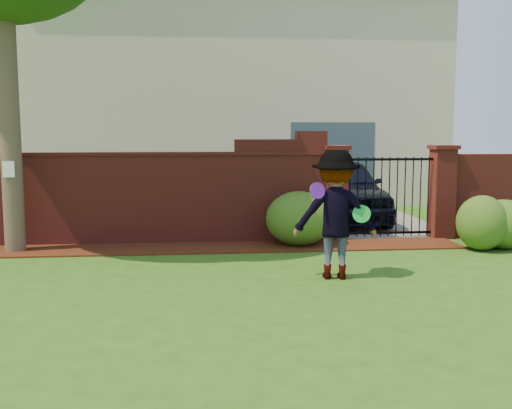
{
  "coord_description": "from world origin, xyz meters",
  "views": [
    {
      "loc": [
        -0.37,
        -7.64,
        2.17
      ],
      "look_at": [
        0.55,
        1.4,
        1.05
      ],
      "focal_mm": 42.24,
      "sensor_mm": 36.0,
      "label": 1
    }
  ],
  "objects": [
    {
      "name": "ground",
      "position": [
        0.0,
        0.0,
        -0.01
      ],
      "size": [
        80.0,
        80.0,
        0.01
      ],
      "primitive_type": "cube",
      "color": "#2B5715",
      "rests_on": "ground"
    },
    {
      "name": "mulch_bed",
      "position": [
        -0.95,
        3.34,
        0.01
      ],
      "size": [
        11.1,
        1.08,
        0.03
      ],
      "primitive_type": "cube",
      "color": "#3A170A",
      "rests_on": "ground"
    },
    {
      "name": "brick_wall",
      "position": [
        -2.01,
        4.0,
        0.93
      ],
      "size": [
        8.7,
        0.31,
        2.16
      ],
      "color": "maroon",
      "rests_on": "ground"
    },
    {
      "name": "pillar_left",
      "position": [
        2.4,
        4.0,
        0.96
      ],
      "size": [
        0.5,
        0.5,
        1.88
      ],
      "color": "maroon",
      "rests_on": "ground"
    },
    {
      "name": "pillar_right",
      "position": [
        4.6,
        4.0,
        0.96
      ],
      "size": [
        0.5,
        0.5,
        1.88
      ],
      "color": "maroon",
      "rests_on": "ground"
    },
    {
      "name": "iron_gate",
      "position": [
        3.5,
        4.0,
        0.85
      ],
      "size": [
        1.78,
        0.03,
        1.6
      ],
      "color": "black",
      "rests_on": "ground"
    },
    {
      "name": "driveway",
      "position": [
        3.5,
        8.0,
        0.01
      ],
      "size": [
        3.2,
        8.0,
        0.01
      ],
      "primitive_type": "cube",
      "color": "slate",
      "rests_on": "ground"
    },
    {
      "name": "house",
      "position": [
        1.0,
        12.0,
        3.16
      ],
      "size": [
        12.4,
        6.4,
        6.3
      ],
      "color": "beige",
      "rests_on": "ground"
    },
    {
      "name": "car",
      "position": [
        3.13,
        6.39,
        0.76
      ],
      "size": [
        1.92,
        4.53,
        1.53
      ],
      "primitive_type": "imported",
      "rotation": [
        0.0,
        0.0,
        -0.03
      ],
      "color": "black",
      "rests_on": "ground"
    },
    {
      "name": "paper_notice",
      "position": [
        -3.6,
        3.21,
        1.5
      ],
      "size": [
        0.2,
        0.01,
        0.28
      ],
      "primitive_type": "cube",
      "color": "white",
      "rests_on": "tree"
    },
    {
      "name": "shrub_left",
      "position": [
        1.58,
        3.47,
        0.52
      ],
      "size": [
        1.26,
        1.26,
        1.03
      ],
      "primitive_type": "ellipsoid",
      "color": "#275419",
      "rests_on": "ground"
    },
    {
      "name": "shrub_middle",
      "position": [
        4.81,
        2.68,
        0.5
      ],
      "size": [
        0.91,
        0.91,
        1.01
      ],
      "primitive_type": "ellipsoid",
      "color": "#275419",
      "rests_on": "ground"
    },
    {
      "name": "shrub_right",
      "position": [
        5.29,
        2.79,
        0.46
      ],
      "size": [
        1.03,
        1.03,
        0.91
      ],
      "primitive_type": "ellipsoid",
      "color": "#275419",
      "rests_on": "ground"
    },
    {
      "name": "man",
      "position": [
        1.66,
        0.9,
        0.94
      ],
      "size": [
        1.32,
        0.88,
        1.89
      ],
      "primitive_type": "imported",
      "rotation": [
        0.0,
        0.0,
        2.99
      ],
      "color": "gray",
      "rests_on": "ground"
    },
    {
      "name": "frisbee_purple",
      "position": [
        1.36,
        0.74,
        1.32
      ],
      "size": [
        0.25,
        0.15,
        0.24
      ],
      "primitive_type": "cylinder",
      "rotation": [
        1.36,
        0.0,
        0.33
      ],
      "color": "purple",
      "rests_on": "man"
    },
    {
      "name": "frisbee_green",
      "position": [
        2.01,
        0.71,
        0.98
      ],
      "size": [
        0.27,
        0.13,
        0.26
      ],
      "primitive_type": "cylinder",
      "rotation": [
        1.43,
        0.0,
        -0.29
      ],
      "color": "green",
      "rests_on": "man"
    }
  ]
}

